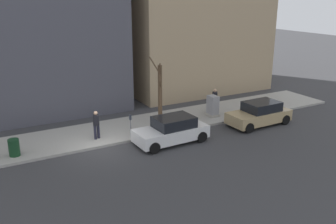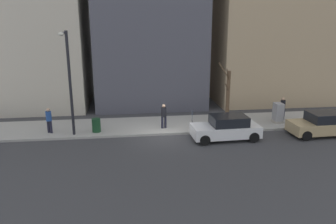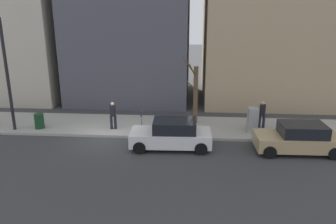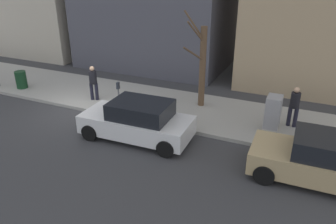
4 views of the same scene
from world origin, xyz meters
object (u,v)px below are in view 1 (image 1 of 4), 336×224
(parked_car_tan, at_px, (259,114))
(pedestrian_midblock, at_px, (96,123))
(bare_tree, at_px, (160,91))
(trash_bin, at_px, (14,148))
(utility_box, at_px, (213,106))
(parked_car_white, at_px, (172,130))
(parking_meter, at_px, (130,123))
(pedestrian_near_meter, at_px, (215,99))

(parked_car_tan, relative_size, pedestrian_midblock, 2.55)
(bare_tree, height_order, trash_bin, bare_tree)
(utility_box, distance_m, pedestrian_midblock, 8.24)
(parked_car_tan, bearing_deg, bare_tree, 52.98)
(parked_car_white, distance_m, parking_meter, 2.45)
(parked_car_white, xyz_separation_m, trash_bin, (2.05, 8.16, -0.14))
(pedestrian_near_meter, bearing_deg, parked_car_white, 38.45)
(pedestrian_near_meter, bearing_deg, trash_bin, 12.08)
(utility_box, height_order, bare_tree, bare_tree)
(parked_car_tan, distance_m, utility_box, 3.15)
(parked_car_white, height_order, pedestrian_midblock, pedestrian_midblock)
(parked_car_tan, relative_size, utility_box, 2.96)
(parked_car_tan, distance_m, bare_tree, 6.62)
(utility_box, height_order, pedestrian_midblock, pedestrian_midblock)
(parked_car_tan, distance_m, parking_meter, 8.47)
(parked_car_tan, bearing_deg, parked_car_white, 88.13)
(parking_meter, height_order, bare_tree, bare_tree)
(utility_box, bearing_deg, trash_bin, 91.80)
(parked_car_tan, bearing_deg, trash_bin, 80.54)
(parked_car_white, relative_size, pedestrian_near_meter, 2.57)
(trash_bin, xyz_separation_m, pedestrian_near_meter, (1.15, -13.42, 0.49))
(parked_car_tan, height_order, pedestrian_midblock, pedestrian_midblock)
(pedestrian_midblock, bearing_deg, parking_meter, -43.88)
(parked_car_white, xyz_separation_m, utility_box, (2.45, -4.57, 0.11))
(pedestrian_midblock, bearing_deg, parked_car_tan, -36.68)
(pedestrian_midblock, bearing_deg, parked_car_white, -55.39)
(trash_bin, xyz_separation_m, pedestrian_midblock, (0.22, -4.49, 0.49))
(parked_car_white, bearing_deg, bare_tree, -20.00)
(parked_car_tan, xyz_separation_m, bare_tree, (3.79, 5.26, 1.33))
(parking_meter, bearing_deg, pedestrian_near_meter, -77.31)
(utility_box, relative_size, trash_bin, 1.59)
(parking_meter, height_order, pedestrian_near_meter, pedestrian_near_meter)
(parking_meter, distance_m, pedestrian_midblock, 1.94)
(utility_box, relative_size, pedestrian_near_meter, 0.86)
(parking_meter, height_order, utility_box, utility_box)
(trash_bin, distance_m, pedestrian_midblock, 4.52)
(parked_car_white, height_order, trash_bin, parked_car_white)
(parked_car_tan, bearing_deg, utility_box, 35.61)
(parked_car_white, height_order, pedestrian_near_meter, pedestrian_near_meter)
(parked_car_tan, distance_m, trash_bin, 14.77)
(bare_tree, relative_size, trash_bin, 4.72)
(parked_car_tan, xyz_separation_m, trash_bin, (2.12, 14.62, -0.14))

